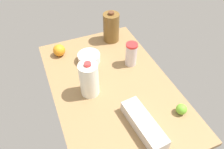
# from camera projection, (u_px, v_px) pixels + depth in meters

# --- Properties ---
(countertop) EXTENTS (1.20, 0.76, 0.03)m
(countertop) POSITION_uv_depth(u_px,v_px,m) (112.00, 87.00, 1.44)
(countertop) COLOR olive
(countertop) RESTS_ON ground
(chocolate_milk_jug) EXTENTS (0.13, 0.13, 0.25)m
(chocolate_milk_jug) POSITION_uv_depth(u_px,v_px,m) (111.00, 27.00, 1.71)
(chocolate_milk_jug) COLOR brown
(chocolate_milk_jug) RESTS_ON countertop
(tumbler_cup) EXTENTS (0.08, 0.08, 0.17)m
(tumbler_cup) POSITION_uv_depth(u_px,v_px,m) (131.00, 54.00, 1.52)
(tumbler_cup) COLOR silver
(tumbler_cup) RESTS_ON countertop
(milk_jug) EXTENTS (0.12, 0.12, 0.25)m
(milk_jug) POSITION_uv_depth(u_px,v_px,m) (89.00, 79.00, 1.31)
(milk_jug) COLOR white
(milk_jug) RESTS_ON countertop
(egg_carton) EXTENTS (0.34, 0.13, 0.07)m
(egg_carton) POSITION_uv_depth(u_px,v_px,m) (144.00, 124.00, 1.18)
(egg_carton) COLOR beige
(egg_carton) RESTS_ON countertop
(mixing_bowl) EXTENTS (0.16, 0.16, 0.06)m
(mixing_bowl) POSITION_uv_depth(u_px,v_px,m) (89.00, 58.00, 1.59)
(mixing_bowl) COLOR silver
(mixing_bowl) RESTS_ON countertop
(lime_beside_bowl) EXTENTS (0.06, 0.06, 0.06)m
(lime_beside_bowl) POSITION_uv_depth(u_px,v_px,m) (181.00, 109.00, 1.26)
(lime_beside_bowl) COLOR #69B02E
(lime_beside_bowl) RESTS_ON countertop
(orange_by_jug) EXTENTS (0.09, 0.09, 0.09)m
(orange_by_jug) POSITION_uv_depth(u_px,v_px,m) (59.00, 50.00, 1.62)
(orange_by_jug) COLOR orange
(orange_by_jug) RESTS_ON countertop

